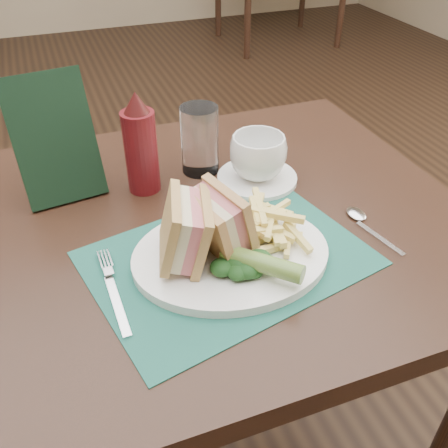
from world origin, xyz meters
name	(u,v)px	position (x,y,z in m)	size (l,w,h in m)	color
floor	(162,316)	(0.00, 0.00, 0.00)	(7.00, 7.00, 0.00)	black
wall_back	(59,33)	(0.00, 3.50, 0.00)	(6.00, 6.00, 0.00)	tan
table_main	(208,357)	(0.00, -0.50, 0.38)	(0.90, 0.75, 0.75)	black
placemat	(228,258)	(0.00, -0.62, 0.75)	(0.41, 0.29, 0.00)	#1A5346
plate	(231,255)	(0.00, -0.62, 0.76)	(0.30, 0.24, 0.01)	white
sandwich_half_a	(170,231)	(-0.08, -0.61, 0.82)	(0.06, 0.11, 0.10)	tan
sandwich_half_b	(207,226)	(-0.03, -0.61, 0.82)	(0.06, 0.10, 0.09)	tan
kale_garnish	(245,266)	(0.00, -0.67, 0.78)	(0.11, 0.08, 0.03)	#123313
pickle_spear	(262,263)	(0.02, -0.68, 0.79)	(0.03, 0.03, 0.12)	#52752C
fries_pile	(266,221)	(0.07, -0.60, 0.79)	(0.18, 0.20, 0.05)	#E8D474
fork	(113,289)	(-0.18, -0.63, 0.76)	(0.03, 0.17, 0.01)	silver
spoon	(371,228)	(0.24, -0.63, 0.76)	(0.03, 0.15, 0.01)	silver
saucer	(257,178)	(0.13, -0.42, 0.76)	(0.15, 0.15, 0.01)	white
coffee_cup	(258,157)	(0.13, -0.42, 0.80)	(0.10, 0.10, 0.08)	white
drinking_glass	(200,140)	(0.04, -0.35, 0.81)	(0.07, 0.07, 0.13)	white
ketchup_bottle	(140,143)	(-0.07, -0.38, 0.84)	(0.06, 0.06, 0.19)	#510D12
check_presenter	(55,139)	(-0.21, -0.34, 0.86)	(0.14, 0.01, 0.22)	black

